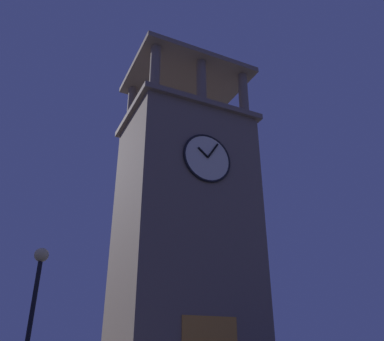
{
  "coord_description": "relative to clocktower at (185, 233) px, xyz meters",
  "views": [
    {
      "loc": [
        6.78,
        19.79,
        2.19
      ],
      "look_at": [
        -3.93,
        -2.72,
        13.9
      ],
      "focal_mm": 36.63,
      "sensor_mm": 36.0,
      "label": 1
    }
  ],
  "objects": [
    {
      "name": "street_lamp",
      "position": [
        9.22,
        9.36,
        -5.65
      ],
      "size": [
        0.44,
        0.44,
        5.24
      ],
      "color": "black",
      "rests_on": "ground_plane"
    },
    {
      "name": "clocktower",
      "position": [
        0.0,
        0.0,
        0.0
      ],
      "size": [
        8.78,
        6.98,
        25.19
      ],
      "color": "#75665B",
      "rests_on": "ground_plane"
    }
  ]
}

